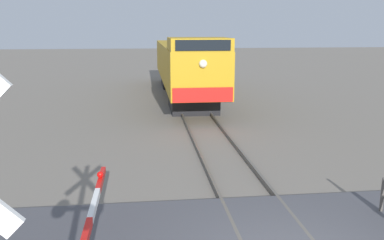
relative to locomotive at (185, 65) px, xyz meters
name	(u,v)px	position (x,y,z in m)	size (l,w,h in m)	color
locomotive	(185,65)	(0.00, 0.00, 0.00)	(2.80, 16.51, 3.82)	black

